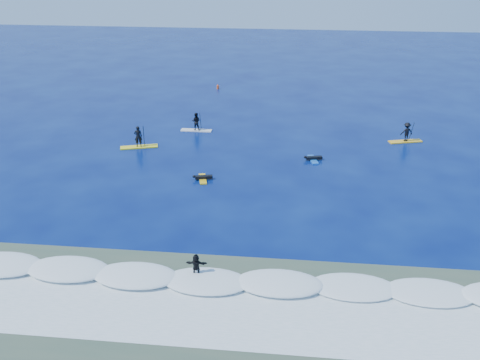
# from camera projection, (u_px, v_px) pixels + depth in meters

# --- Properties ---
(ground) EXTENTS (160.00, 160.00, 0.00)m
(ground) POSITION_uv_depth(u_px,v_px,m) (216.00, 199.00, 38.95)
(ground) COLOR #040F4D
(ground) RESTS_ON ground
(shallow_water) EXTENTS (90.00, 13.00, 0.01)m
(shallow_water) POSITION_uv_depth(u_px,v_px,m) (174.00, 325.00, 26.27)
(shallow_water) COLOR #3A4F3D
(shallow_water) RESTS_ON ground
(breaking_wave) EXTENTS (40.00, 6.00, 0.30)m
(breaking_wave) POSITION_uv_depth(u_px,v_px,m) (190.00, 278.00, 29.89)
(breaking_wave) COLOR white
(breaking_wave) RESTS_ON ground
(whitewater) EXTENTS (34.00, 5.00, 0.02)m
(whitewater) POSITION_uv_depth(u_px,v_px,m) (179.00, 312.00, 27.18)
(whitewater) COLOR silver
(whitewater) RESTS_ON ground
(sup_paddler_left) EXTENTS (3.45, 1.80, 2.35)m
(sup_paddler_left) POSITION_uv_depth(u_px,v_px,m) (138.00, 140.00, 48.23)
(sup_paddler_left) COLOR yellow
(sup_paddler_left) RESTS_ON ground
(sup_paddler_center) EXTENTS (3.05, 0.79, 2.13)m
(sup_paddler_center) POSITION_uv_depth(u_px,v_px,m) (196.00, 123.00, 52.36)
(sup_paddler_center) COLOR silver
(sup_paddler_center) RESTS_ON ground
(sup_paddler_right) EXTENTS (3.20, 1.60, 2.18)m
(sup_paddler_right) POSITION_uv_depth(u_px,v_px,m) (406.00, 133.00, 49.48)
(sup_paddler_right) COLOR yellow
(sup_paddler_right) RESTS_ON ground
(prone_paddler_near) EXTENTS (1.57, 2.05, 0.41)m
(prone_paddler_near) POSITION_uv_depth(u_px,v_px,m) (203.00, 178.00, 42.01)
(prone_paddler_near) COLOR gold
(prone_paddler_near) RESTS_ON ground
(prone_paddler_far) EXTENTS (1.60, 2.09, 0.42)m
(prone_paddler_far) POSITION_uv_depth(u_px,v_px,m) (313.00, 159.00, 45.69)
(prone_paddler_far) COLOR blue
(prone_paddler_far) RESTS_ON ground
(wave_surfer) EXTENTS (1.92, 0.56, 1.38)m
(wave_surfer) POSITION_uv_depth(u_px,v_px,m) (196.00, 266.00, 29.56)
(wave_surfer) COLOR white
(wave_surfer) RESTS_ON breaking_wave
(marker_buoy) EXTENTS (0.28, 0.28, 0.68)m
(marker_buoy) POSITION_uv_depth(u_px,v_px,m) (218.00, 87.00, 67.09)
(marker_buoy) COLOR #FE5116
(marker_buoy) RESTS_ON ground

